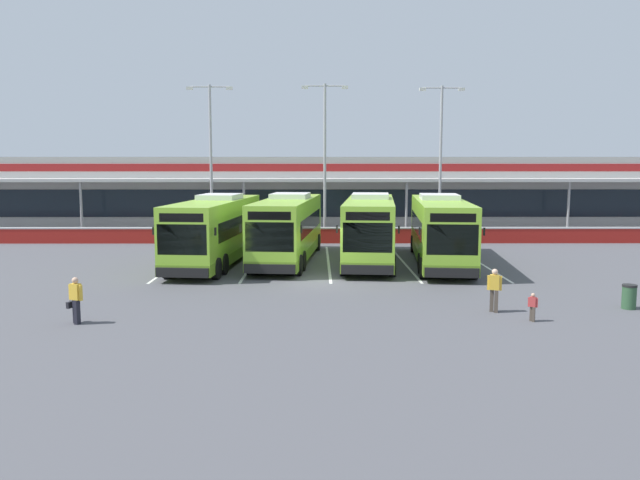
{
  "coord_description": "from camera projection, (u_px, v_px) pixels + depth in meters",
  "views": [
    {
      "loc": [
        -0.64,
        -29.27,
        5.48
      ],
      "look_at": [
        -0.48,
        3.0,
        1.6
      ],
      "focal_mm": 35.81,
      "sensor_mm": 36.0,
      "label": 1
    }
  ],
  "objects": [
    {
      "name": "ground_plane",
      "position": [
        331.0,
        282.0,
        29.72
      ],
      "size": [
        200.0,
        200.0,
        0.0
      ],
      "primitive_type": "plane",
      "color": "#4C4C51"
    },
    {
      "name": "terminal_building",
      "position": [
        324.0,
        192.0,
        56.08
      ],
      "size": [
        70.0,
        13.0,
        6.0
      ],
      "color": "#B7B7B2",
      "rests_on": "ground"
    },
    {
      "name": "red_barrier_wall",
      "position": [
        326.0,
        235.0,
        44.05
      ],
      "size": [
        60.0,
        0.4,
        1.1
      ],
      "color": "maroon",
      "rests_on": "ground"
    },
    {
      "name": "coach_bus_leftmost",
      "position": [
        216.0,
        231.0,
        34.83
      ],
      "size": [
        3.93,
        12.34,
        3.78
      ],
      "color": "#8CC633",
      "rests_on": "ground"
    },
    {
      "name": "coach_bus_left_centre",
      "position": [
        288.0,
        230.0,
        35.86
      ],
      "size": [
        3.93,
        12.34,
        3.78
      ],
      "color": "#8CC633",
      "rests_on": "ground"
    },
    {
      "name": "coach_bus_centre",
      "position": [
        370.0,
        230.0,
        35.62
      ],
      "size": [
        3.93,
        12.34,
        3.78
      ],
      "color": "#8CC633",
      "rests_on": "ground"
    },
    {
      "name": "coach_bus_right_centre",
      "position": [
        440.0,
        232.0,
        34.79
      ],
      "size": [
        3.93,
        12.34,
        3.78
      ],
      "color": "#8CC633",
      "rests_on": "ground"
    },
    {
      "name": "bay_stripe_far_west",
      "position": [
        178.0,
        262.0,
        35.64
      ],
      "size": [
        0.14,
        13.0,
        0.01
      ],
      "primitive_type": "cube",
      "color": "silver",
      "rests_on": "ground"
    },
    {
      "name": "bay_stripe_west",
      "position": [
        253.0,
        262.0,
        35.66
      ],
      "size": [
        0.14,
        13.0,
        0.01
      ],
      "primitive_type": "cube",
      "color": "silver",
      "rests_on": "ground"
    },
    {
      "name": "bay_stripe_mid_west",
      "position": [
        328.0,
        262.0,
        35.68
      ],
      "size": [
        0.14,
        13.0,
        0.01
      ],
      "primitive_type": "cube",
      "color": "silver",
      "rests_on": "ground"
    },
    {
      "name": "bay_stripe_centre",
      "position": [
        403.0,
        262.0,
        35.7
      ],
      "size": [
        0.14,
        13.0,
        0.01
      ],
      "primitive_type": "cube",
      "color": "silver",
      "rests_on": "ground"
    },
    {
      "name": "bay_stripe_mid_east",
      "position": [
        478.0,
        262.0,
        35.72
      ],
      "size": [
        0.14,
        13.0,
        0.01
      ],
      "primitive_type": "cube",
      "color": "silver",
      "rests_on": "ground"
    },
    {
      "name": "pedestrian_with_handbag",
      "position": [
        76.0,
        299.0,
        21.86
      ],
      "size": [
        0.63,
        0.48,
        1.62
      ],
      "color": "black",
      "rests_on": "ground"
    },
    {
      "name": "pedestrian_in_dark_coat",
      "position": [
        494.0,
        289.0,
        23.58
      ],
      "size": [
        0.54,
        0.37,
        1.62
      ],
      "color": "#4C4238",
      "rests_on": "ground"
    },
    {
      "name": "pedestrian_child",
      "position": [
        533.0,
        306.0,
        22.21
      ],
      "size": [
        0.31,
        0.25,
        1.0
      ],
      "color": "#4C4238",
      "rests_on": "ground"
    },
    {
      "name": "lamp_post_west",
      "position": [
        211.0,
        152.0,
        45.44
      ],
      "size": [
        3.24,
        0.28,
        11.0
      ],
      "color": "#9E9EA3",
      "rests_on": "ground"
    },
    {
      "name": "lamp_post_centre",
      "position": [
        325.0,
        152.0,
        44.89
      ],
      "size": [
        3.24,
        0.28,
        11.0
      ],
      "color": "#9E9EA3",
      "rests_on": "ground"
    },
    {
      "name": "lamp_post_east",
      "position": [
        441.0,
        152.0,
        46.09
      ],
      "size": [
        3.24,
        0.28,
        11.0
      ],
      "color": "#9E9EA3",
      "rests_on": "ground"
    },
    {
      "name": "litter_bin",
      "position": [
        629.0,
        297.0,
        24.14
      ],
      "size": [
        0.54,
        0.54,
        0.93
      ],
      "color": "#2D5133",
      "rests_on": "ground"
    }
  ]
}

